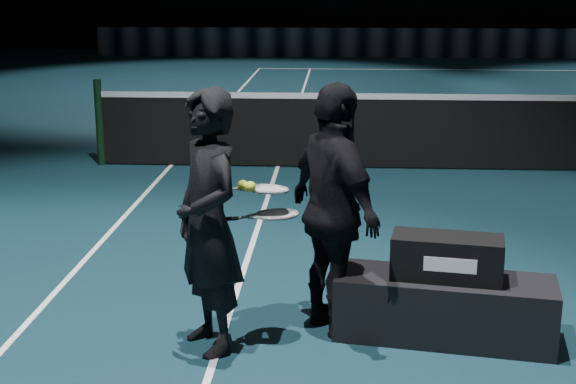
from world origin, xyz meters
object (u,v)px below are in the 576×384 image
object	(u,v)px
player_bench	(444,308)
tennis_balls	(247,183)
player_a	(208,223)
racket_lower	(277,214)
racket_bag	(447,257)
racket_upper	(267,189)
player_b	(335,211)

from	to	relation	value
player_bench	tennis_balls	world-z (taller)	tennis_balls
player_a	racket_lower	distance (m)	0.45
player_bench	racket_lower	size ratio (longest dim) A/B	2.09
player_bench	racket_bag	size ratio (longest dim) A/B	2.00
racket_bag	racket_upper	distance (m)	1.25
player_bench	tennis_balls	size ratio (longest dim) A/B	11.83
racket_bag	racket_lower	bearing A→B (deg)	-167.46
player_b	racket_upper	bearing A→B (deg)	76.48
player_b	racket_lower	bearing A→B (deg)	81.56
player_b	racket_upper	size ratio (longest dim) A/B	2.48
player_b	tennis_balls	world-z (taller)	player_b
player_b	racket_upper	world-z (taller)	player_b
player_b	racket_lower	world-z (taller)	player_b
racket_lower	racket_upper	distance (m)	0.17
player_bench	player_a	size ratio (longest dim) A/B	0.84
player_a	tennis_balls	bearing A→B (deg)	79.53
racket_bag	player_b	distance (m)	0.79
player_a	racket_lower	xyz separation A→B (m)	(0.42, 0.17, 0.01)
player_b	tennis_balls	bearing A→B (deg)	81.08
player_bench	player_b	bearing A→B (deg)	-177.75
racket_upper	tennis_balls	size ratio (longest dim) A/B	5.67
player_a	racket_bag	bearing A→B (deg)	64.71
player_a	racket_upper	world-z (taller)	player_a
racket_bag	player_b	xyz separation A→B (m)	(-0.73, 0.09, 0.27)
player_b	racket_lower	distance (m)	0.40
player_bench	player_b	distance (m)	0.97
player_bench	racket_bag	world-z (taller)	racket_bag
racket_lower	tennis_balls	world-z (taller)	tennis_balls
racket_lower	player_a	bearing A→B (deg)	-180.00
tennis_balls	player_bench	bearing A→B (deg)	5.68
racket_bag	player_b	size ratio (longest dim) A/B	0.42
racket_lower	player_bench	bearing A→B (deg)	-19.25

